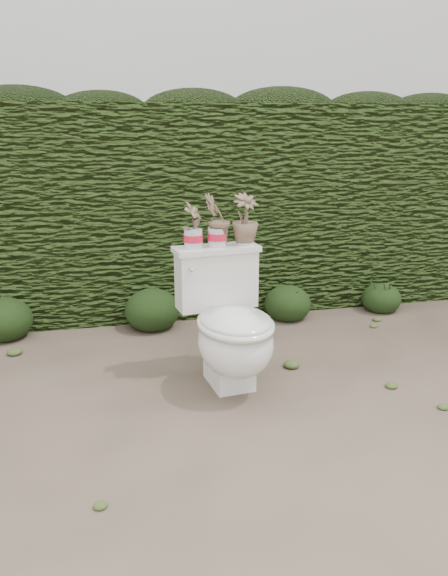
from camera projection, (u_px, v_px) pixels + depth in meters
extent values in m
plane|color=#776452|center=(250.00, 380.00, 3.34)|extent=(60.00, 60.00, 0.00)
cube|color=#354D19|center=(199.00, 206.00, 4.60)|extent=(8.00, 1.00, 1.60)
cube|color=silver|center=(184.00, 84.00, 8.49)|extent=(8.00, 3.50, 4.00)
cube|color=silver|center=(229.00, 368.00, 3.26)|extent=(0.25, 0.32, 0.20)
ellipsoid|color=silver|center=(235.00, 342.00, 3.11)|extent=(0.47, 0.56, 0.39)
cube|color=silver|center=(216.00, 280.00, 3.32)|extent=(0.49, 0.22, 0.34)
cube|color=silver|center=(216.00, 249.00, 3.27)|extent=(0.52, 0.25, 0.03)
cylinder|color=silver|center=(191.00, 269.00, 3.15)|extent=(0.02, 0.06, 0.02)
sphere|color=silver|center=(192.00, 270.00, 3.12)|extent=(0.03, 0.03, 0.03)
imported|color=#2B7323|center=(193.00, 227.00, 3.18)|extent=(0.15, 0.16, 0.25)
imported|color=#2B7323|center=(217.00, 222.00, 3.22)|extent=(0.20, 0.19, 0.29)
imported|color=#2B7323|center=(245.00, 220.00, 3.28)|extent=(0.21, 0.21, 0.28)
ellipsoid|color=#1F3312|center=(3.00, 316.00, 3.94)|extent=(0.40, 0.40, 0.32)
ellipsoid|color=#1F3312|center=(152.00, 306.00, 4.14)|extent=(0.40, 0.40, 0.32)
ellipsoid|color=#1F3312|center=(288.00, 300.00, 4.34)|extent=(0.36, 0.36, 0.29)
ellipsoid|color=#1F3312|center=(381.00, 295.00, 4.52)|extent=(0.31, 0.31, 0.25)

